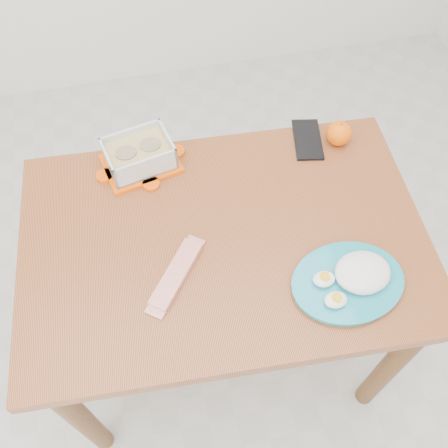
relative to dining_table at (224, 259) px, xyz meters
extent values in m
plane|color=#B7B7B2|center=(-0.12, -0.19, -0.63)|extent=(3.50, 3.50, 0.00)
cube|color=#A7582F|center=(0.00, 0.00, 0.10)|extent=(1.08, 0.75, 0.04)
cylinder|color=brown|center=(-0.48, -0.26, -0.28)|extent=(0.06, 0.06, 0.71)
cylinder|color=brown|center=(0.45, -0.31, -0.28)|extent=(0.06, 0.06, 0.71)
cylinder|color=brown|center=(-0.45, 0.31, -0.28)|extent=(0.06, 0.06, 0.71)
cylinder|color=brown|center=(0.48, 0.26, -0.28)|extent=(0.06, 0.06, 0.71)
cube|color=#F15407|center=(-0.18, 0.28, 0.12)|extent=(0.23, 0.19, 0.01)
cube|color=silver|center=(-0.18, 0.28, 0.17)|extent=(0.20, 0.16, 0.07)
cube|color=tan|center=(-0.18, 0.28, 0.16)|extent=(0.19, 0.15, 0.05)
cylinder|color=#91835F|center=(-0.21, 0.28, 0.18)|extent=(0.07, 0.07, 0.02)
cylinder|color=#91835F|center=(-0.14, 0.29, 0.18)|extent=(0.07, 0.07, 0.02)
sphere|color=orange|center=(0.39, 0.25, 0.15)|extent=(0.07, 0.07, 0.07)
cylinder|color=teal|center=(0.26, -0.20, 0.13)|extent=(0.29, 0.29, 0.02)
ellipsoid|color=white|center=(0.30, -0.19, 0.16)|extent=(0.14, 0.12, 0.06)
ellipsoid|color=white|center=(0.20, -0.18, 0.15)|extent=(0.06, 0.05, 0.03)
ellipsoid|color=white|center=(0.21, -0.24, 0.15)|extent=(0.06, 0.05, 0.03)
cube|color=red|center=(-0.14, -0.09, 0.13)|extent=(0.16, 0.18, 0.02)
cube|color=black|center=(0.31, 0.27, 0.12)|extent=(0.11, 0.17, 0.01)
camera|label=1|loc=(-0.15, -0.66, 1.21)|focal=40.00mm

